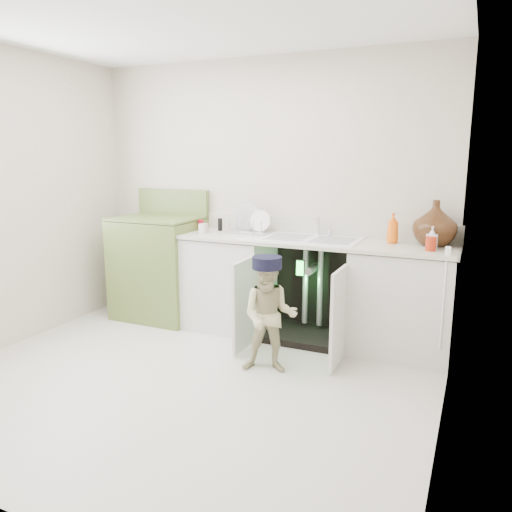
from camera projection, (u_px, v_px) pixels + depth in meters
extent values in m
plane|color=beige|center=(185.00, 381.00, 3.65)|extent=(3.50, 3.50, 0.00)
cube|color=beige|center=(266.00, 194.00, 4.73)|extent=(3.50, 2.50, 0.02)
cube|color=beige|center=(454.00, 225.00, 2.69)|extent=(2.50, 3.00, 0.02)
plane|color=white|center=(173.00, 13.00, 3.14)|extent=(3.50, 3.50, 0.00)
cube|color=silver|center=(229.00, 282.00, 4.73)|extent=(0.80, 0.60, 0.86)
cube|color=silver|center=(402.00, 303.00, 4.09)|extent=(0.80, 0.60, 0.86)
cube|color=black|center=(318.00, 285.00, 4.65)|extent=(0.80, 0.06, 0.86)
cube|color=black|center=(308.00, 334.00, 4.49)|extent=(0.80, 0.60, 0.06)
cylinder|color=gray|center=(305.00, 286.00, 4.52)|extent=(0.05, 0.05, 0.70)
cylinder|color=gray|center=(320.00, 288.00, 4.47)|extent=(0.05, 0.05, 0.70)
cylinder|color=gray|center=(311.00, 270.00, 4.42)|extent=(0.07, 0.18, 0.07)
cube|color=silver|center=(244.00, 305.00, 4.13)|extent=(0.03, 0.40, 0.76)
cube|color=silver|center=(338.00, 317.00, 3.81)|extent=(0.02, 0.40, 0.76)
cube|color=beige|center=(310.00, 241.00, 4.32)|extent=(2.44, 0.64, 0.03)
cube|color=beige|center=(320.00, 226.00, 4.56)|extent=(2.44, 0.02, 0.15)
cube|color=white|center=(310.00, 240.00, 4.32)|extent=(0.85, 0.55, 0.02)
cube|color=gray|center=(288.00, 237.00, 4.40)|extent=(0.34, 0.40, 0.01)
cube|color=gray|center=(333.00, 240.00, 4.23)|extent=(0.34, 0.40, 0.01)
cylinder|color=silver|center=(318.00, 226.00, 4.49)|extent=(0.03, 0.03, 0.17)
cylinder|color=silver|center=(316.00, 218.00, 4.43)|extent=(0.02, 0.14, 0.02)
cylinder|color=silver|center=(330.00, 232.00, 4.46)|extent=(0.04, 0.04, 0.06)
cylinder|color=white|center=(443.00, 304.00, 3.66)|extent=(0.01, 0.01, 0.70)
cube|color=white|center=(448.00, 251.00, 3.66)|extent=(0.04, 0.02, 0.06)
cube|color=silver|center=(250.00, 232.00, 4.68)|extent=(0.41, 0.27, 0.02)
cylinder|color=silver|center=(247.00, 224.00, 4.69)|extent=(0.25, 0.09, 0.24)
cylinder|color=white|center=(260.00, 226.00, 4.62)|extent=(0.20, 0.05, 0.20)
cylinder|color=silver|center=(229.00, 225.00, 4.64)|extent=(0.01, 0.01, 0.12)
cylinder|color=silver|center=(237.00, 226.00, 4.61)|extent=(0.01, 0.01, 0.12)
cylinder|color=silver|center=(245.00, 226.00, 4.57)|extent=(0.01, 0.01, 0.12)
cylinder|color=silver|center=(253.00, 227.00, 4.54)|extent=(0.01, 0.01, 0.12)
cylinder|color=silver|center=(261.00, 227.00, 4.51)|extent=(0.01, 0.01, 0.12)
imported|color=#4B2C15|center=(435.00, 223.00, 4.00)|extent=(0.35, 0.35, 0.36)
imported|color=#F5610C|center=(393.00, 228.00, 4.11)|extent=(0.10, 0.10, 0.25)
imported|color=white|center=(432.00, 238.00, 3.84)|extent=(0.08, 0.08, 0.18)
cylinder|color=#AE270E|center=(431.00, 244.00, 3.80)|extent=(0.08, 0.08, 0.11)
cylinder|color=#AE0E1F|center=(201.00, 225.00, 4.83)|extent=(0.05, 0.05, 0.10)
cylinder|color=tan|center=(205.00, 228.00, 4.73)|extent=(0.06, 0.06, 0.08)
cylinder|color=black|center=(220.00, 224.00, 4.79)|extent=(0.04, 0.04, 0.12)
cube|color=white|center=(202.00, 229.00, 4.63)|extent=(0.05, 0.05, 0.09)
cube|color=#5D7031|center=(159.00, 269.00, 5.01)|extent=(0.82, 0.65, 0.99)
cube|color=#5D7031|center=(157.00, 218.00, 4.90)|extent=(0.82, 0.65, 0.02)
cube|color=#5D7031|center=(173.00, 202.00, 5.13)|extent=(0.82, 0.06, 0.26)
cylinder|color=black|center=(130.00, 220.00, 4.84)|extent=(0.18, 0.18, 0.02)
cylinder|color=silver|center=(130.00, 219.00, 4.84)|extent=(0.21, 0.21, 0.01)
cylinder|color=black|center=(150.00, 216.00, 5.13)|extent=(0.18, 0.18, 0.02)
cylinder|color=silver|center=(150.00, 215.00, 5.13)|extent=(0.21, 0.21, 0.01)
cylinder|color=black|center=(165.00, 222.00, 4.68)|extent=(0.18, 0.18, 0.02)
cylinder|color=silver|center=(165.00, 221.00, 4.68)|extent=(0.21, 0.21, 0.01)
cylinder|color=black|center=(184.00, 218.00, 4.97)|extent=(0.18, 0.18, 0.02)
cylinder|color=silver|center=(184.00, 217.00, 4.96)|extent=(0.21, 0.21, 0.01)
imported|color=tan|center=(270.00, 316.00, 3.73)|extent=(0.50, 0.43, 0.87)
cylinder|color=black|center=(270.00, 263.00, 3.64)|extent=(0.27, 0.27, 0.09)
cube|color=black|center=(272.00, 265.00, 3.75)|extent=(0.19, 0.13, 0.01)
cube|color=black|center=(300.00, 268.00, 4.04)|extent=(0.07, 0.01, 0.14)
cube|color=#26F23F|center=(300.00, 268.00, 4.03)|extent=(0.06, 0.00, 0.12)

